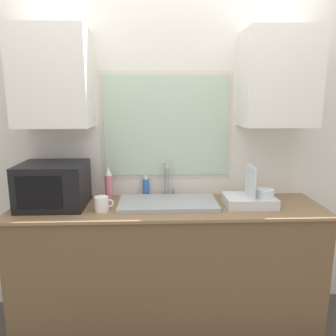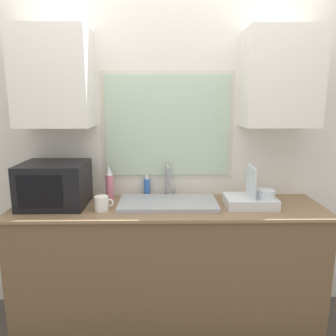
% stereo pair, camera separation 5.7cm
% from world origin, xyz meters
% --- Properties ---
extents(countertop, '(2.19, 0.59, 0.92)m').
position_xyz_m(countertop, '(0.00, 0.28, 0.46)').
color(countertop, brown).
rests_on(countertop, ground_plane).
extents(wall_back, '(6.00, 0.38, 2.60)m').
position_xyz_m(wall_back, '(0.00, 0.55, 1.40)').
color(wall_back, silver).
rests_on(wall_back, ground_plane).
extents(sink_basin, '(0.70, 0.37, 0.03)m').
position_xyz_m(sink_basin, '(-0.00, 0.29, 0.93)').
color(sink_basin, '#9EA0A5').
rests_on(sink_basin, countertop).
extents(faucet, '(0.08, 0.16, 0.27)m').
position_xyz_m(faucet, '(0.00, 0.49, 1.07)').
color(faucet, '#99999E').
rests_on(faucet, countertop).
extents(microwave, '(0.45, 0.39, 0.31)m').
position_xyz_m(microwave, '(-0.80, 0.31, 1.07)').
color(microwave, black).
rests_on(microwave, countertop).
extents(dish_rack, '(0.35, 0.25, 0.29)m').
position_xyz_m(dish_rack, '(0.59, 0.26, 0.97)').
color(dish_rack, silver).
rests_on(dish_rack, countertop).
extents(spray_bottle, '(0.06, 0.06, 0.26)m').
position_xyz_m(spray_bottle, '(-0.44, 0.44, 1.04)').
color(spray_bottle, '#D8728C').
rests_on(spray_bottle, countertop).
extents(soap_bottle, '(0.05, 0.05, 0.16)m').
position_xyz_m(soap_bottle, '(-0.16, 0.53, 0.99)').
color(soap_bottle, blue).
rests_on(soap_bottle, countertop).
extents(mug_near_sink, '(0.13, 0.10, 0.10)m').
position_xyz_m(mug_near_sink, '(-0.45, 0.19, 0.97)').
color(mug_near_sink, white).
rests_on(mug_near_sink, countertop).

